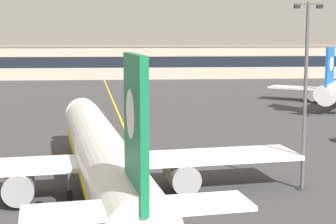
{
  "coord_description": "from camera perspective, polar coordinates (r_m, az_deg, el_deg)",
  "views": [
    {
      "loc": [
        -0.71,
        -31.72,
        12.71
      ],
      "look_at": [
        2.45,
        8.64,
        6.81
      ],
      "focal_mm": 59.48,
      "sensor_mm": 36.0,
      "label": 1
    }
  ],
  "objects": [
    {
      "name": "airliner_foreground",
      "position": [
        42.75,
        -6.79,
        -4.39
      ],
      "size": [
        32.36,
        41.43,
        11.65
      ],
      "color": "white",
      "rests_on": "ground"
    },
    {
      "name": "apron_lamp_post",
      "position": [
        45.36,
        13.88,
        1.82
      ],
      "size": [
        2.24,
        0.9,
        14.94
      ],
      "color": "#515156",
      "rests_on": "ground"
    },
    {
      "name": "taxiway_centreline",
      "position": [
        63.02,
        -3.74,
        -3.36
      ],
      "size": [
        13.19,
        179.56,
        0.01
      ],
      "primitive_type": "cube",
      "rotation": [
        0.0,
        0.0,
        0.07
      ],
      "color": "yellow",
      "rests_on": "ground"
    },
    {
      "name": "terminal_building",
      "position": [
        153.04,
        -4.57,
        5.18
      ],
      "size": [
        152.52,
        12.4,
        8.93
      ],
      "color": "#B2A893",
      "rests_on": "ground"
    }
  ]
}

